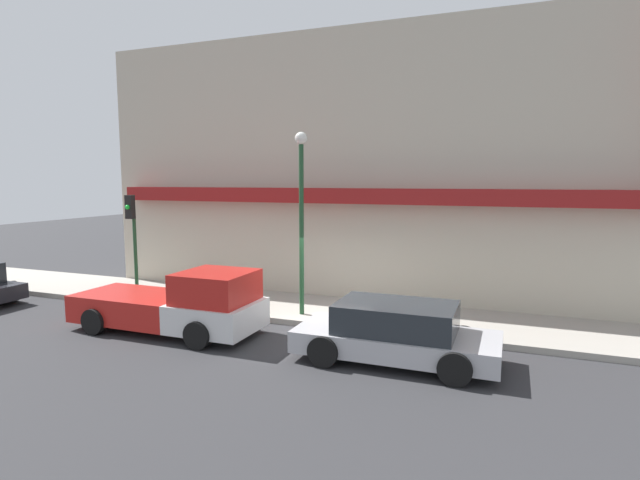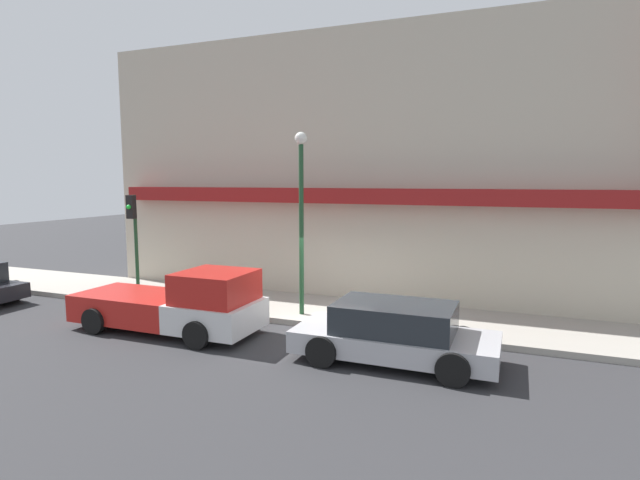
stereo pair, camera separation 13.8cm
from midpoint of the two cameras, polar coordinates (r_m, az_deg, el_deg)
ground_plane at (r=14.28m, az=0.46°, el=-10.19°), size 80.00×80.00×0.00m
sidewalk at (r=15.71m, az=2.62°, el=-8.27°), size 36.00×3.22×0.18m
building at (r=18.11m, az=5.97°, el=8.07°), size 19.80×3.80×9.39m
pickup_truck at (r=14.36m, az=-15.63°, el=-7.11°), size 5.40×2.17×1.79m
parked_car at (r=11.84m, az=8.84°, el=-10.44°), size 4.64×2.12×1.38m
fire_hydrant at (r=13.82m, az=12.61°, el=-8.66°), size 0.19×0.19×0.72m
street_lamp at (r=14.69m, az=-1.89°, el=4.41°), size 0.36×0.36×5.40m
traffic_light at (r=18.20m, az=-20.32°, el=1.42°), size 0.28×0.42×3.51m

